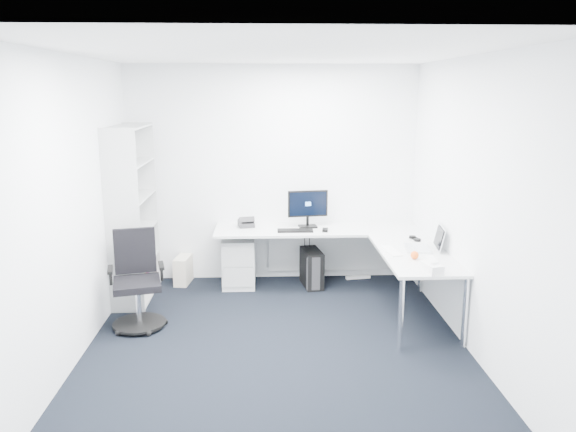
{
  "coord_description": "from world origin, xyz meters",
  "views": [
    {
      "loc": [
        -0.1,
        -4.89,
        2.4
      ],
      "look_at": [
        0.15,
        1.05,
        1.05
      ],
      "focal_mm": 35.0,
      "sensor_mm": 36.0,
      "label": 1
    }
  ],
  "objects_px": {
    "l_desk": "(321,266)",
    "task_chair": "(137,281)",
    "bookshelf": "(132,214)",
    "laptop": "(418,237)",
    "monitor": "(308,208)"
  },
  "relations": [
    {
      "from": "bookshelf",
      "to": "task_chair",
      "type": "height_order",
      "value": "bookshelf"
    },
    {
      "from": "bookshelf",
      "to": "laptop",
      "type": "bearing_deg",
      "value": -12.08
    },
    {
      "from": "l_desk",
      "to": "task_chair",
      "type": "height_order",
      "value": "task_chair"
    },
    {
      "from": "task_chair",
      "to": "monitor",
      "type": "bearing_deg",
      "value": 20.85
    },
    {
      "from": "bookshelf",
      "to": "task_chair",
      "type": "xyz_separation_m",
      "value": [
        0.22,
        -0.9,
        -0.51
      ]
    },
    {
      "from": "task_chair",
      "to": "laptop",
      "type": "bearing_deg",
      "value": -9.04
    },
    {
      "from": "bookshelf",
      "to": "task_chair",
      "type": "relative_size",
      "value": 2.01
    },
    {
      "from": "monitor",
      "to": "laptop",
      "type": "xyz_separation_m",
      "value": [
        1.09,
        -1.02,
        -0.11
      ]
    },
    {
      "from": "bookshelf",
      "to": "monitor",
      "type": "relative_size",
      "value": 4.08
    },
    {
      "from": "task_chair",
      "to": "monitor",
      "type": "distance_m",
      "value": 2.27
    },
    {
      "from": "task_chair",
      "to": "laptop",
      "type": "distance_m",
      "value": 2.95
    },
    {
      "from": "l_desk",
      "to": "monitor",
      "type": "xyz_separation_m",
      "value": [
        -0.12,
        0.4,
        0.6
      ]
    },
    {
      "from": "bookshelf",
      "to": "monitor",
      "type": "xyz_separation_m",
      "value": [
        2.05,
        0.35,
        -0.03
      ]
    },
    {
      "from": "l_desk",
      "to": "laptop",
      "type": "relative_size",
      "value": 6.77
    },
    {
      "from": "bookshelf",
      "to": "laptop",
      "type": "relative_size",
      "value": 5.4
    }
  ]
}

